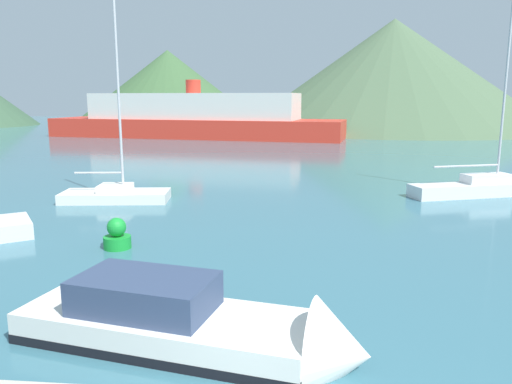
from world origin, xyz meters
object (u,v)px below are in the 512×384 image
Objects in this scene: sailboat_outer at (116,192)px; buoy_marker at (117,236)px; motorboat_near at (200,328)px; sailboat_middle at (486,186)px; ferry_distant at (194,118)px.

buoy_marker is (2.84, -7.36, 0.00)m from sailboat_outer.
motorboat_near is 7.46m from buoy_marker.
buoy_marker is at bearing -164.17° from sailboat_middle.
ferry_distant is at bearing 104.33° from sailboat_middle.
sailboat_middle is at bearing -47.23° from ferry_distant.
ferry_distant reaches higher than motorboat_near.
buoy_marker is (-4.06, 6.26, 0.02)m from motorboat_near.
buoy_marker is (-15.33, -10.48, -0.07)m from sailboat_middle.
sailboat_middle is 0.30× the size of ferry_distant.
sailboat_middle reaches higher than motorboat_near.
sailboat_middle is (11.27, 16.74, 0.08)m from motorboat_near.
buoy_marker is at bearing 134.90° from motorboat_near.
sailboat_outer reaches higher than buoy_marker.
sailboat_outer is 0.27× the size of ferry_distant.
motorboat_near is 7.14× the size of buoy_marker.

